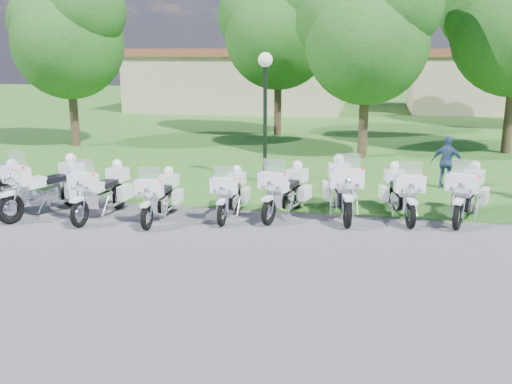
% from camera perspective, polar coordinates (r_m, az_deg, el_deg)
% --- Properties ---
extents(ground, '(100.00, 100.00, 0.00)m').
position_cam_1_polar(ground, '(12.05, -4.22, -5.60)').
color(ground, '#58585D').
rests_on(ground, ground).
extents(grass_lawn, '(100.00, 48.00, 0.01)m').
position_cam_1_polar(grass_lawn, '(38.25, 6.91, 7.90)').
color(grass_lawn, '#31571B').
rests_on(grass_lawn, ground).
extents(motorcycle_1, '(1.41, 2.47, 1.74)m').
position_cam_1_polar(motorcycle_1, '(15.28, -20.18, 0.64)').
color(motorcycle_1, black).
rests_on(motorcycle_1, ground).
extents(motorcycle_2, '(0.93, 2.36, 1.59)m').
position_cam_1_polar(motorcycle_2, '(14.62, -15.12, 0.20)').
color(motorcycle_2, black).
rests_on(motorcycle_2, ground).
extents(motorcycle_3, '(0.71, 2.15, 1.44)m').
position_cam_1_polar(motorcycle_3, '(14.06, -9.57, -0.31)').
color(motorcycle_3, black).
rests_on(motorcycle_3, ground).
extents(motorcycle_4, '(0.69, 2.11, 1.42)m').
position_cam_1_polar(motorcycle_4, '(14.14, -2.53, -0.09)').
color(motorcycle_4, black).
rests_on(motorcycle_4, ground).
extents(motorcycle_5, '(1.15, 2.25, 1.55)m').
position_cam_1_polar(motorcycle_5, '(14.21, 2.99, 0.21)').
color(motorcycle_5, black).
rests_on(motorcycle_5, ground).
extents(motorcycle_6, '(1.13, 2.54, 1.72)m').
position_cam_1_polar(motorcycle_6, '(14.32, 8.60, 0.47)').
color(motorcycle_6, black).
rests_on(motorcycle_6, ground).
extents(motorcycle_7, '(1.06, 2.27, 1.54)m').
position_cam_1_polar(motorcycle_7, '(14.49, 14.27, 0.05)').
color(motorcycle_7, black).
rests_on(motorcycle_7, ground).
extents(motorcycle_8, '(1.27, 2.32, 1.62)m').
position_cam_1_polar(motorcycle_8, '(14.75, 20.39, -0.04)').
color(motorcycle_8, black).
rests_on(motorcycle_8, ground).
extents(lamp_post, '(0.44, 0.44, 3.97)m').
position_cam_1_polar(lamp_post, '(17.42, 0.93, 10.66)').
color(lamp_post, black).
rests_on(lamp_post, ground).
extents(tree_0, '(5.36, 4.57, 7.15)m').
position_cam_1_polar(tree_0, '(25.66, -18.37, 14.90)').
color(tree_0, '#38281C').
rests_on(tree_0, ground).
extents(tree_1, '(5.82, 4.96, 7.75)m').
position_cam_1_polar(tree_1, '(27.57, 2.18, 16.31)').
color(tree_1, '#38281C').
rests_on(tree_1, ground).
extents(tree_2, '(5.36, 4.57, 7.15)m').
position_cam_1_polar(tree_2, '(22.15, 10.98, 15.58)').
color(tree_2, '#38281C').
rests_on(tree_2, ground).
extents(building_west, '(14.56, 8.32, 4.10)m').
position_cam_1_polar(building_west, '(40.01, -1.63, 11.22)').
color(building_west, tan).
rests_on(building_west, ground).
extents(building_east, '(11.44, 7.28, 4.10)m').
position_cam_1_polar(building_east, '(41.70, 22.85, 10.27)').
color(building_east, tan).
rests_on(building_east, ground).
extents(bystander_c, '(1.00, 0.67, 1.58)m').
position_cam_1_polar(bystander_c, '(17.83, 18.57, 2.80)').
color(bystander_c, '#324A79').
rests_on(bystander_c, ground).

